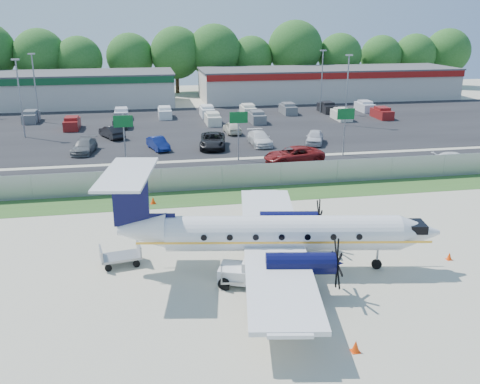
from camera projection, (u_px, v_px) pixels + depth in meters
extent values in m
plane|color=#BAB59D|center=(259.00, 261.00, 31.33)|extent=(170.00, 170.00, 0.00)
cube|color=#2D561E|center=(226.00, 196.00, 42.53)|extent=(170.00, 4.00, 0.02)
cube|color=black|center=(214.00, 172.00, 49.07)|extent=(170.00, 8.00, 0.02)
cube|color=black|center=(192.00, 128.00, 68.69)|extent=(170.00, 32.00, 0.02)
cube|color=gray|center=(222.00, 177.00, 44.09)|extent=(120.00, 0.02, 1.90)
cube|color=gray|center=(222.00, 166.00, 43.79)|extent=(120.00, 0.06, 0.06)
cube|color=gray|center=(222.00, 188.00, 44.39)|extent=(120.00, 0.06, 0.06)
cube|color=beige|center=(26.00, 91.00, 84.29)|extent=(46.00, 12.00, 5.00)
cube|color=#474749|center=(24.00, 74.00, 83.47)|extent=(46.40, 12.40, 0.24)
cube|color=#0F4723|center=(16.00, 82.00, 77.97)|extent=(46.00, 0.20, 1.00)
cube|color=beige|center=(328.00, 84.00, 92.97)|extent=(44.00, 12.00, 5.00)
cube|color=#474749|center=(329.00, 69.00, 92.16)|extent=(44.40, 12.40, 0.24)
cube|color=maroon|center=(341.00, 76.00, 86.65)|extent=(44.00, 0.20, 1.00)
cylinder|color=gray|center=(124.00, 140.00, 50.64)|extent=(0.14, 0.14, 5.00)
cube|color=#0C5923|center=(123.00, 121.00, 49.94)|extent=(1.80, 0.08, 1.10)
cylinder|color=gray|center=(238.00, 135.00, 52.55)|extent=(0.14, 0.14, 5.00)
cube|color=#0C5923|center=(239.00, 118.00, 51.85)|extent=(1.80, 0.08, 1.10)
cylinder|color=gray|center=(344.00, 131.00, 54.46)|extent=(0.14, 0.14, 5.00)
cube|color=#0C5923|center=(346.00, 114.00, 53.76)|extent=(1.80, 0.08, 1.10)
cylinder|color=gray|center=(20.00, 99.00, 61.94)|extent=(0.18, 0.18, 9.00)
cube|color=gray|center=(15.00, 59.00, 60.54)|extent=(0.90, 0.35, 0.18)
cylinder|color=gray|center=(347.00, 91.00, 68.89)|extent=(0.18, 0.18, 9.00)
cube|color=gray|center=(349.00, 55.00, 67.49)|extent=(0.90, 0.35, 0.18)
cylinder|color=gray|center=(35.00, 89.00, 71.28)|extent=(0.18, 0.18, 9.00)
cube|color=gray|center=(31.00, 54.00, 69.88)|extent=(0.90, 0.35, 0.18)
cylinder|color=gray|center=(322.00, 82.00, 78.23)|extent=(0.18, 0.18, 9.00)
cube|color=gray|center=(323.00, 50.00, 76.83)|extent=(0.90, 0.35, 0.18)
cylinder|color=silver|center=(283.00, 233.00, 29.55)|extent=(13.02, 4.12, 1.96)
cone|color=silver|center=(419.00, 232.00, 29.64)|extent=(2.57, 2.31, 1.96)
cone|color=silver|center=(142.00, 230.00, 29.39)|extent=(2.97, 2.39, 1.96)
cube|color=black|center=(416.00, 226.00, 29.53)|extent=(1.14, 1.48, 0.46)
cube|color=silver|center=(273.00, 243.00, 29.72)|extent=(6.34, 18.43, 0.23)
cylinder|color=#080932|center=(300.00, 263.00, 26.85)|extent=(3.64, 1.71, 1.13)
cylinder|color=#080932|center=(289.00, 220.00, 32.53)|extent=(3.64, 1.71, 1.13)
cube|color=#080932|center=(131.00, 200.00, 28.84)|extent=(1.96, 0.52, 2.99)
cube|color=silver|center=(127.00, 174.00, 28.37)|extent=(3.52, 6.72, 0.14)
cylinder|color=gray|center=(377.00, 258.00, 30.10)|extent=(0.12, 0.12, 1.34)
cylinder|color=black|center=(377.00, 264.00, 30.22)|extent=(0.60, 0.28, 0.58)
cylinder|color=black|center=(277.00, 290.00, 27.30)|extent=(0.72, 0.52, 0.66)
cylinder|color=black|center=(270.00, 243.00, 32.97)|extent=(0.72, 0.52, 0.66)
cube|color=silver|center=(245.00, 273.00, 28.48)|extent=(3.06, 2.43, 0.75)
cube|color=silver|center=(255.00, 264.00, 28.21)|extent=(1.58, 1.71, 0.53)
cube|color=black|center=(264.00, 264.00, 28.13)|extent=(0.59, 1.17, 0.43)
cylinder|color=black|center=(224.00, 284.00, 27.94)|extent=(0.68, 0.44, 0.64)
cylinder|color=black|center=(230.00, 270.00, 29.50)|extent=(0.68, 0.44, 0.64)
cylinder|color=black|center=(260.00, 287.00, 27.63)|extent=(0.68, 0.44, 0.64)
cylinder|color=black|center=(264.00, 272.00, 29.19)|extent=(0.68, 0.44, 0.64)
cube|color=gray|center=(121.00, 257.00, 30.65)|extent=(2.44, 1.70, 0.14)
cube|color=gray|center=(101.00, 254.00, 30.20)|extent=(0.31, 1.35, 0.68)
cube|color=gray|center=(139.00, 249.00, 30.89)|extent=(0.31, 1.35, 0.68)
cylinder|color=black|center=(108.00, 268.00, 29.94)|extent=(0.42, 0.20, 0.41)
cylinder|color=black|center=(106.00, 259.00, 31.05)|extent=(0.42, 0.20, 0.41)
cylinder|color=black|center=(137.00, 264.00, 30.45)|extent=(0.42, 0.20, 0.41)
cylinder|color=black|center=(133.00, 255.00, 31.56)|extent=(0.42, 0.20, 0.41)
cube|color=gray|center=(238.00, 278.00, 28.29)|extent=(2.00, 1.37, 0.11)
cube|color=gray|center=(221.00, 274.00, 28.17)|extent=(0.23, 1.11, 0.56)
cube|color=gray|center=(255.00, 273.00, 28.24)|extent=(0.23, 1.11, 0.56)
cylinder|color=black|center=(226.00, 288.00, 27.86)|extent=(0.35, 0.16, 0.33)
cylinder|color=black|center=(226.00, 278.00, 28.83)|extent=(0.35, 0.16, 0.33)
cylinder|color=black|center=(251.00, 287.00, 27.91)|extent=(0.35, 0.16, 0.33)
cylinder|color=black|center=(250.00, 278.00, 28.88)|extent=(0.35, 0.16, 0.33)
cone|color=#FF4008|center=(449.00, 256.00, 31.38)|extent=(0.31, 0.31, 0.46)
cube|color=#FF4008|center=(449.00, 259.00, 31.45)|extent=(0.33, 0.33, 0.03)
cone|color=#FF4008|center=(356.00, 346.00, 22.72)|extent=(0.36, 0.36, 0.54)
cube|color=#FF4008|center=(355.00, 351.00, 22.80)|extent=(0.38, 0.38, 0.03)
cone|color=#FF4008|center=(153.00, 200.00, 40.76)|extent=(0.38, 0.38, 0.57)
cube|color=#FF4008|center=(153.00, 204.00, 40.84)|extent=(0.40, 0.40, 0.03)
imported|color=maroon|center=(293.00, 163.00, 52.12)|extent=(6.19, 3.48, 1.63)
imported|color=silver|center=(455.00, 165.00, 51.38)|extent=(4.52, 2.10, 1.28)
imported|color=#595B5E|center=(85.00, 153.00, 56.13)|extent=(2.75, 5.16, 1.42)
imported|color=navy|center=(158.00, 150.00, 57.51)|extent=(2.55, 4.35, 1.35)
imported|color=black|center=(213.00, 148.00, 58.33)|extent=(3.56, 6.17, 1.62)
imported|color=silver|center=(259.00, 145.00, 59.55)|extent=(2.20, 5.15, 1.48)
imported|color=silver|center=(314.00, 144.00, 60.09)|extent=(3.35, 4.85, 1.53)
imported|color=black|center=(112.00, 138.00, 63.00)|extent=(3.34, 4.79, 1.50)
imported|color=beige|center=(232.00, 133.00, 65.54)|extent=(1.94, 4.39, 1.47)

